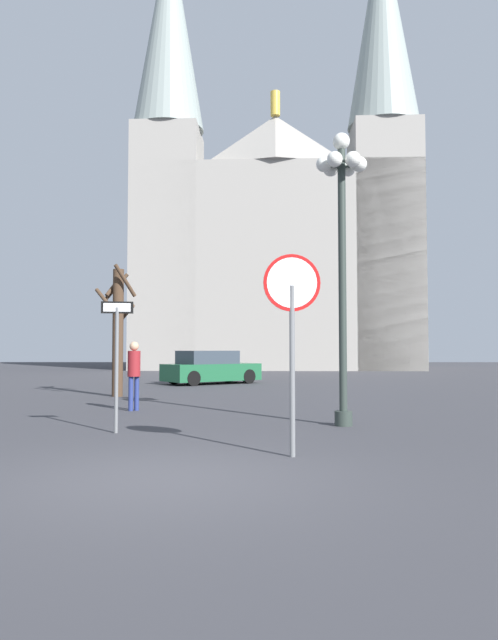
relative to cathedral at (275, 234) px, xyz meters
The scene contains 8 objects.
ground_plane 40.57m from the cathedral, 94.03° to the right, with size 120.00×120.00×0.00m, color #38383D.
cathedral is the anchor object (origin of this frame).
stop_sign 38.59m from the cathedral, 91.66° to the right, with size 0.85×0.12×2.96m.
one_way_arrow_sign 36.69m from the cathedral, 96.83° to the right, with size 0.59×0.11×2.45m.
street_lamp 34.85m from the cathedral, 89.73° to the right, with size 1.05×0.95×6.05m.
bare_tree 29.00m from the cathedral, 102.81° to the right, with size 1.38×1.35×4.30m.
parked_car_near_green 22.85m from the cathedral, 100.15° to the right, with size 4.48×4.00×1.47m.
pedestrian_walking 33.18m from the cathedral, 98.52° to the right, with size 0.32×0.32×1.74m.
Camera 1 is at (1.11, -7.08, 1.57)m, focal length 32.64 mm.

